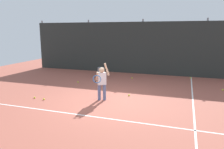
% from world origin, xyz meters
% --- Properties ---
extents(ground_plane, '(20.00, 20.00, 0.00)m').
position_xyz_m(ground_plane, '(0.00, 0.00, 0.00)').
color(ground_plane, '#9E5142').
extents(court_line_baseline, '(9.00, 0.05, 0.00)m').
position_xyz_m(court_line_baseline, '(0.00, -1.51, 0.00)').
color(court_line_baseline, white).
rests_on(court_line_baseline, ground).
extents(court_line_sideline, '(0.05, 9.00, 0.00)m').
position_xyz_m(court_line_sideline, '(2.76, 1.00, 0.00)').
color(court_line_sideline, white).
rests_on(court_line_sideline, ground).
extents(back_fence_windscreen, '(13.79, 0.08, 2.98)m').
position_xyz_m(back_fence_windscreen, '(0.00, 5.42, 1.49)').
color(back_fence_windscreen, '#282D2B').
rests_on(back_fence_windscreen, ground).
extents(fence_post_0, '(0.09, 0.09, 3.13)m').
position_xyz_m(fence_post_0, '(-6.74, 5.48, 1.57)').
color(fence_post_0, slate).
rests_on(fence_post_0, ground).
extents(fence_post_1, '(0.09, 0.09, 3.13)m').
position_xyz_m(fence_post_1, '(-3.37, 5.48, 1.57)').
color(fence_post_1, slate).
rests_on(fence_post_1, ground).
extents(fence_post_2, '(0.09, 0.09, 3.13)m').
position_xyz_m(fence_post_2, '(0.00, 5.48, 1.57)').
color(fence_post_2, slate).
rests_on(fence_post_2, ground).
extents(fence_post_3, '(0.09, 0.09, 3.13)m').
position_xyz_m(fence_post_3, '(3.37, 5.48, 1.57)').
color(fence_post_3, slate).
rests_on(fence_post_3, ground).
extents(tennis_player, '(0.48, 0.85, 1.35)m').
position_xyz_m(tennis_player, '(-0.38, 0.02, 0.73)').
color(tennis_player, slate).
rests_on(tennis_player, ground).
extents(ball_hopper, '(0.38, 0.38, 0.56)m').
position_xyz_m(ball_hopper, '(-1.82, 3.58, 0.29)').
color(ball_hopper, gray).
rests_on(ball_hopper, ground).
extents(tennis_ball_0, '(0.07, 0.07, 0.07)m').
position_xyz_m(tennis_ball_0, '(2.73, 5.00, 0.03)').
color(tennis_ball_0, '#CCE033').
rests_on(tennis_ball_0, ground).
extents(tennis_ball_1, '(0.07, 0.07, 0.07)m').
position_xyz_m(tennis_ball_1, '(-2.39, -0.65, 0.03)').
color(tennis_ball_1, '#CCE033').
rests_on(tennis_ball_1, ground).
extents(tennis_ball_2, '(0.07, 0.07, 0.07)m').
position_xyz_m(tennis_ball_2, '(3.98, 2.86, 0.03)').
color(tennis_ball_2, '#CCE033').
rests_on(tennis_ball_2, ground).
extents(tennis_ball_3, '(0.07, 0.07, 0.07)m').
position_xyz_m(tennis_ball_3, '(-1.37, 2.63, 0.03)').
color(tennis_ball_3, '#CCE033').
rests_on(tennis_ball_3, ground).
extents(tennis_ball_4, '(0.07, 0.07, 0.07)m').
position_xyz_m(tennis_ball_4, '(-0.20, 3.93, 0.03)').
color(tennis_ball_4, '#CCE033').
rests_on(tennis_ball_4, ground).
extents(tennis_ball_5, '(0.07, 0.07, 0.07)m').
position_xyz_m(tennis_ball_5, '(-2.47, 2.17, 0.03)').
color(tennis_ball_5, '#CCE033').
rests_on(tennis_ball_5, ground).
extents(tennis_ball_6, '(0.07, 0.07, 0.07)m').
position_xyz_m(tennis_ball_6, '(-2.83, -0.60, 0.03)').
color(tennis_ball_6, '#CCE033').
rests_on(tennis_ball_6, ground).
extents(tennis_ball_7, '(0.07, 0.07, 0.07)m').
position_xyz_m(tennis_ball_7, '(0.43, 0.83, 0.03)').
color(tennis_ball_7, '#CCE033').
rests_on(tennis_ball_7, ground).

